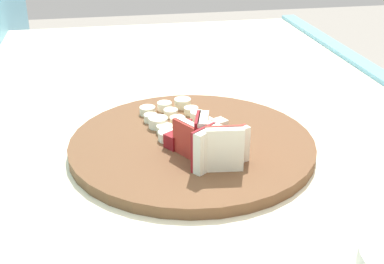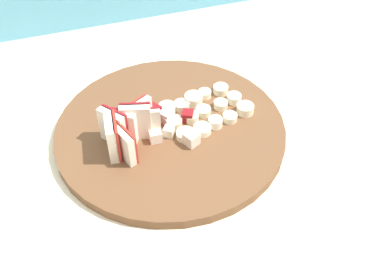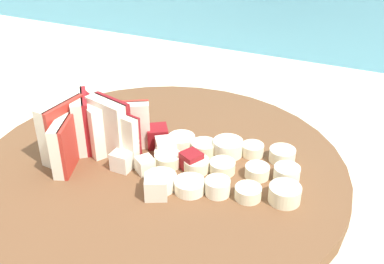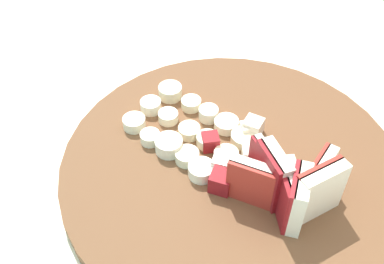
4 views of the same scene
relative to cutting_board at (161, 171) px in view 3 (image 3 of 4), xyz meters
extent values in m
cube|color=#5BA3C1|center=(0.03, 0.39, -0.27)|extent=(2.40, 0.04, 1.32)
cylinder|color=brown|center=(0.00, 0.00, 0.00)|extent=(0.36, 0.36, 0.02)
cube|color=#B22D23|center=(-0.09, -0.03, 0.04)|extent=(0.01, 0.05, 0.06)
cube|color=#EFE5CC|center=(-0.10, -0.03, 0.04)|extent=(0.02, 0.05, 0.06)
cube|color=#B22D23|center=(-0.08, -0.04, 0.03)|extent=(0.02, 0.05, 0.05)
cube|color=#EFE5CC|center=(-0.08, -0.04, 0.03)|extent=(0.03, 0.05, 0.05)
cube|color=maroon|center=(-0.08, 0.00, 0.04)|extent=(0.03, 0.04, 0.06)
cube|color=#EFE5CC|center=(-0.09, 0.00, 0.04)|extent=(0.04, 0.04, 0.06)
cube|color=maroon|center=(-0.07, 0.00, 0.04)|extent=(0.05, 0.03, 0.05)
cube|color=white|center=(-0.08, 0.00, 0.04)|extent=(0.05, 0.04, 0.05)
cube|color=maroon|center=(-0.05, 0.00, 0.04)|extent=(0.05, 0.02, 0.06)
cube|color=beige|center=(-0.05, -0.01, 0.04)|extent=(0.05, 0.02, 0.06)
cube|color=maroon|center=(-0.04, 0.00, 0.03)|extent=(0.04, 0.01, 0.05)
cube|color=beige|center=(-0.04, -0.01, 0.03)|extent=(0.05, 0.02, 0.05)
cube|color=#B22D23|center=(-0.05, 0.02, 0.03)|extent=(0.05, 0.03, 0.05)
cube|color=#EFE5CC|center=(-0.05, 0.01, 0.03)|extent=(0.05, 0.04, 0.05)
cube|color=maroon|center=(0.03, 0.00, 0.02)|extent=(0.02, 0.02, 0.02)
cube|color=white|center=(-0.03, -0.02, 0.02)|extent=(0.02, 0.02, 0.02)
cube|color=#EFE5CC|center=(0.02, -0.04, 0.02)|extent=(0.02, 0.02, 0.02)
cube|color=#A32323|center=(-0.04, 0.00, 0.02)|extent=(0.03, 0.03, 0.02)
cube|color=beige|center=(0.02, -0.04, 0.02)|extent=(0.03, 0.03, 0.02)
cube|color=beige|center=(-0.01, -0.02, 0.02)|extent=(0.02, 0.02, 0.02)
cube|color=#EFE5CC|center=(0.00, 0.01, 0.02)|extent=(0.02, 0.02, 0.01)
cube|color=maroon|center=(-0.02, 0.03, 0.02)|extent=(0.03, 0.03, 0.02)
cube|color=white|center=(0.00, 0.01, 0.02)|extent=(0.03, 0.03, 0.02)
cylinder|color=beige|center=(0.02, -0.03, 0.01)|extent=(0.03, 0.03, 0.01)
cylinder|color=white|center=(0.04, -0.03, 0.01)|extent=(0.03, 0.03, 0.01)
cylinder|color=white|center=(0.07, -0.02, 0.02)|extent=(0.02, 0.02, 0.01)
cylinder|color=beige|center=(0.09, -0.02, 0.01)|extent=(0.02, 0.02, 0.01)
cylinder|color=beige|center=(0.12, -0.01, 0.02)|extent=(0.03, 0.03, 0.02)
cylinder|color=beige|center=(0.01, 0.00, 0.01)|extent=(0.03, 0.03, 0.01)
cylinder|color=#F4EAC6|center=(0.04, 0.00, 0.01)|extent=(0.02, 0.02, 0.01)
cylinder|color=beige|center=(0.06, 0.01, 0.01)|extent=(0.02, 0.02, 0.01)
cylinder|color=#F4EAC6|center=(0.09, 0.02, 0.01)|extent=(0.02, 0.02, 0.01)
cylinder|color=white|center=(0.12, 0.02, 0.02)|extent=(0.02, 0.02, 0.01)
cylinder|color=white|center=(0.01, 0.04, 0.02)|extent=(0.03, 0.03, 0.01)
cylinder|color=beige|center=(0.03, 0.04, 0.01)|extent=(0.03, 0.03, 0.01)
cylinder|color=white|center=(0.05, 0.04, 0.02)|extent=(0.03, 0.03, 0.02)
cylinder|color=#F4EAC6|center=(0.08, 0.05, 0.01)|extent=(0.02, 0.02, 0.01)
cylinder|color=#F4EAC6|center=(0.11, 0.05, 0.01)|extent=(0.03, 0.03, 0.01)
camera|label=1|loc=(-0.66, 0.12, 0.34)|focal=47.61mm
camera|label=2|loc=(-0.13, -0.50, 0.49)|focal=42.07mm
camera|label=3|loc=(0.18, -0.34, 0.27)|focal=44.17mm
camera|label=4|loc=(-0.24, 0.23, 0.40)|focal=44.90mm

